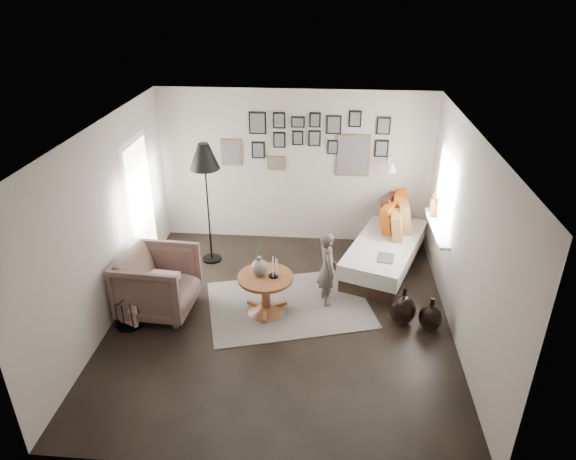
# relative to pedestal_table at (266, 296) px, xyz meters

# --- Properties ---
(ground) EXTENTS (4.80, 4.80, 0.00)m
(ground) POSITION_rel_pedestal_table_xyz_m (0.22, -0.12, -0.27)
(ground) COLOR black
(ground) RESTS_ON ground
(wall_back) EXTENTS (4.50, 0.00, 4.50)m
(wall_back) POSITION_rel_pedestal_table_xyz_m (0.22, 2.28, 1.03)
(wall_back) COLOR gray
(wall_back) RESTS_ON ground
(wall_front) EXTENTS (4.50, 0.00, 4.50)m
(wall_front) POSITION_rel_pedestal_table_xyz_m (0.22, -2.52, 1.03)
(wall_front) COLOR gray
(wall_front) RESTS_ON ground
(wall_left) EXTENTS (0.00, 4.80, 4.80)m
(wall_left) POSITION_rel_pedestal_table_xyz_m (-2.03, -0.12, 1.03)
(wall_left) COLOR gray
(wall_left) RESTS_ON ground
(wall_right) EXTENTS (0.00, 4.80, 4.80)m
(wall_right) POSITION_rel_pedestal_table_xyz_m (2.47, -0.12, 1.03)
(wall_right) COLOR gray
(wall_right) RESTS_ON ground
(ceiling) EXTENTS (4.80, 4.80, 0.00)m
(ceiling) POSITION_rel_pedestal_table_xyz_m (0.22, -0.12, 2.33)
(ceiling) COLOR white
(ceiling) RESTS_ON wall_back
(door_left) EXTENTS (0.00, 2.14, 2.14)m
(door_left) POSITION_rel_pedestal_table_xyz_m (-2.01, 1.08, 0.78)
(door_left) COLOR white
(door_left) RESTS_ON wall_left
(window_right) EXTENTS (0.15, 1.32, 1.30)m
(window_right) POSITION_rel_pedestal_table_xyz_m (2.40, 1.22, 0.66)
(window_right) COLOR white
(window_right) RESTS_ON wall_right
(gallery_wall) EXTENTS (2.74, 0.03, 1.08)m
(gallery_wall) POSITION_rel_pedestal_table_xyz_m (0.51, 2.26, 1.47)
(gallery_wall) COLOR brown
(gallery_wall) RESTS_ON wall_back
(wall_sconce) EXTENTS (0.18, 0.36, 0.16)m
(wall_sconce) POSITION_rel_pedestal_table_xyz_m (1.77, 2.01, 1.19)
(wall_sconce) COLOR white
(wall_sconce) RESTS_ON wall_back
(rug) EXTENTS (2.55, 2.10, 0.01)m
(rug) POSITION_rel_pedestal_table_xyz_m (0.30, 0.20, -0.27)
(rug) COLOR #B6ACA0
(rug) RESTS_ON ground
(pedestal_table) EXTENTS (0.75, 0.75, 0.59)m
(pedestal_table) POSITION_rel_pedestal_table_xyz_m (0.00, 0.00, 0.00)
(pedestal_table) COLOR brown
(pedestal_table) RESTS_ON ground
(vase) EXTENTS (0.21, 0.21, 0.53)m
(vase) POSITION_rel_pedestal_table_xyz_m (-0.08, 0.02, 0.48)
(vase) COLOR black
(vase) RESTS_ON pedestal_table
(candles) EXTENTS (0.13, 0.13, 0.28)m
(candles) POSITION_rel_pedestal_table_xyz_m (0.11, 0.00, 0.45)
(candles) COLOR black
(candles) RESTS_ON pedestal_table
(daybed) EXTENTS (1.54, 2.23, 1.02)m
(daybed) POSITION_rel_pedestal_table_xyz_m (1.72, 1.48, 0.05)
(daybed) COLOR black
(daybed) RESTS_ON ground
(magazine_on_daybed) EXTENTS (0.28, 0.35, 0.02)m
(magazine_on_daybed) POSITION_rel_pedestal_table_xyz_m (1.67, 0.82, 0.20)
(magazine_on_daybed) COLOR black
(magazine_on_daybed) RESTS_ON daybed
(armchair) EXTENTS (1.03, 1.01, 0.89)m
(armchair) POSITION_rel_pedestal_table_xyz_m (-1.46, -0.05, 0.17)
(armchair) COLOR brown
(armchair) RESTS_ON ground
(armchair_cushion) EXTENTS (0.44, 0.45, 0.18)m
(armchair_cushion) POSITION_rel_pedestal_table_xyz_m (-1.43, -0.00, 0.21)
(armchair_cushion) COLOR silver
(armchair_cushion) RESTS_ON armchair
(floor_lamp) EXTENTS (0.46, 0.46, 1.97)m
(floor_lamp) POSITION_rel_pedestal_table_xyz_m (-1.06, 1.37, 1.43)
(floor_lamp) COLOR black
(floor_lamp) RESTS_ON ground
(magazine_basket) EXTENTS (0.42, 0.42, 0.42)m
(magazine_basket) POSITION_rel_pedestal_table_xyz_m (-1.78, -0.43, -0.06)
(magazine_basket) COLOR black
(magazine_basket) RESTS_ON ground
(demijohn_large) EXTENTS (0.35, 0.35, 0.53)m
(demijohn_large) POSITION_rel_pedestal_table_xyz_m (1.84, -0.06, -0.07)
(demijohn_large) COLOR black
(demijohn_large) RESTS_ON ground
(demijohn_small) EXTENTS (0.31, 0.31, 0.48)m
(demijohn_small) POSITION_rel_pedestal_table_xyz_m (2.19, -0.18, -0.09)
(demijohn_small) COLOR black
(demijohn_small) RESTS_ON ground
(child) EXTENTS (0.36, 0.46, 1.10)m
(child) POSITION_rel_pedestal_table_xyz_m (0.82, 0.32, 0.28)
(child) COLOR #524A41
(child) RESTS_ON ground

